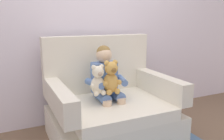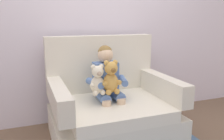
{
  "view_description": "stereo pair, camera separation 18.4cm",
  "coord_description": "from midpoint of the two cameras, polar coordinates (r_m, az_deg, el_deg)",
  "views": [
    {
      "loc": [
        -1.01,
        -2.16,
        1.29
      ],
      "look_at": [
        -0.03,
        -0.05,
        0.78
      ],
      "focal_mm": 37.79,
      "sensor_mm": 36.0,
      "label": 1
    },
    {
      "loc": [
        -0.84,
        -2.23,
        1.29
      ],
      "look_at": [
        -0.03,
        -0.05,
        0.78
      ],
      "focal_mm": 37.79,
      "sensor_mm": 36.0,
      "label": 2
    }
  ],
  "objects": [
    {
      "name": "back_wall",
      "position": [
        3.04,
        -7.28,
        12.43
      ],
      "size": [
        6.0,
        0.1,
        2.6
      ],
      "primitive_type": "cube",
      "color": "silver",
      "rests_on": "ground"
    },
    {
      "name": "seated_child",
      "position": [
        2.54,
        -3.39,
        -2.48
      ],
      "size": [
        0.45,
        0.39,
        0.82
      ],
      "rotation": [
        0.0,
        0.0,
        -0.05
      ],
      "color": "#597AB7",
      "rests_on": "armchair"
    },
    {
      "name": "plush_honey",
      "position": [
        2.39,
        -2.43,
        -1.98
      ],
      "size": [
        0.21,
        0.17,
        0.35
      ],
      "rotation": [
        0.0,
        0.0,
        0.4
      ],
      "color": "gold",
      "rests_on": "armchair"
    },
    {
      "name": "ground_plane",
      "position": [
        2.71,
        -1.86,
        -16.06
      ],
      "size": [
        8.0,
        8.0,
        0.0
      ],
      "primitive_type": "plane",
      "color": "brown"
    },
    {
      "name": "plush_cream",
      "position": [
        2.36,
        -5.65,
        -2.63
      ],
      "size": [
        0.18,
        0.15,
        0.31
      ],
      "rotation": [
        0.0,
        0.0,
        0.39
      ],
      "color": "silver",
      "rests_on": "armchair"
    },
    {
      "name": "armchair",
      "position": [
        2.62,
        -2.42,
        -9.17
      ],
      "size": [
        1.29,
        1.0,
        1.1
      ],
      "color": "silver",
      "rests_on": "ground"
    }
  ]
}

